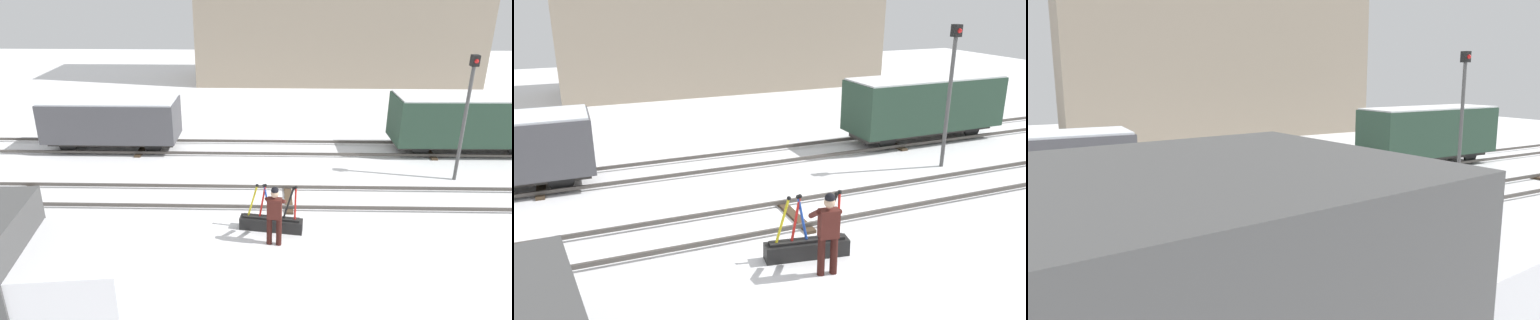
{
  "view_description": "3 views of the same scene",
  "coord_description": "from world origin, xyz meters",
  "views": [
    {
      "loc": [
        -0.71,
        -13.57,
        6.99
      ],
      "look_at": [
        -1.09,
        1.61,
        0.73
      ],
      "focal_mm": 32.84,
      "sensor_mm": 36.0,
      "label": 1
    },
    {
      "loc": [
        -4.82,
        -10.34,
        5.33
      ],
      "look_at": [
        0.07,
        1.79,
        0.93
      ],
      "focal_mm": 35.44,
      "sensor_mm": 36.0,
      "label": 2
    },
    {
      "loc": [
        -7.03,
        -9.38,
        3.63
      ],
      "look_at": [
        -0.24,
        2.9,
        1.12
      ],
      "focal_mm": 33.46,
      "sensor_mm": 36.0,
      "label": 3
    }
  ],
  "objects": [
    {
      "name": "track_main_line",
      "position": [
        0.0,
        0.0,
        0.11
      ],
      "size": [
        44.0,
        1.94,
        0.18
      ],
      "color": "#4C4742",
      "rests_on": "ground_plane"
    },
    {
      "name": "ground_plane",
      "position": [
        0.0,
        0.0,
        0.0
      ],
      "size": [
        60.0,
        60.0,
        0.0
      ],
      "primitive_type": "plane",
      "color": "white"
    },
    {
      "name": "signal_post",
      "position": [
        5.97,
        1.75,
        2.65
      ],
      "size": [
        0.24,
        0.32,
        4.4
      ],
      "color": "#4C4C4C",
      "rests_on": "ground_plane"
    },
    {
      "name": "switch_lever_frame",
      "position": [
        -0.57,
        -1.87,
        0.25
      ],
      "size": [
        1.83,
        0.63,
        1.45
      ],
      "rotation": [
        0.0,
        0.0,
        -0.15
      ],
      "color": "black",
      "rests_on": "ground_plane"
    },
    {
      "name": "freight_car_near_switch",
      "position": [
        7.28,
        4.48,
        1.36
      ],
      "size": [
        5.91,
        2.05,
        2.37
      ],
      "rotation": [
        0.0,
        0.0,
        0.01
      ],
      "color": "#2D2B28",
      "rests_on": "ground_plane"
    },
    {
      "name": "rail_worker",
      "position": [
        -0.49,
        -2.6,
        0.97
      ],
      "size": [
        0.6,
        0.67,
        1.72
      ],
      "rotation": [
        0.0,
        0.0,
        -0.15
      ],
      "color": "#351511",
      "rests_on": "ground_plane"
    },
    {
      "name": "track_siding_near",
      "position": [
        0.0,
        4.48,
        0.11
      ],
      "size": [
        44.0,
        1.94,
        0.18
      ],
      "color": "#4C4742",
      "rests_on": "ground_plane"
    },
    {
      "name": "apartment_building",
      "position": [
        3.74,
        17.89,
        6.05
      ],
      "size": [
        18.21,
        5.47,
        12.09
      ],
      "color": "gray",
      "rests_on": "ground_plane"
    }
  ]
}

